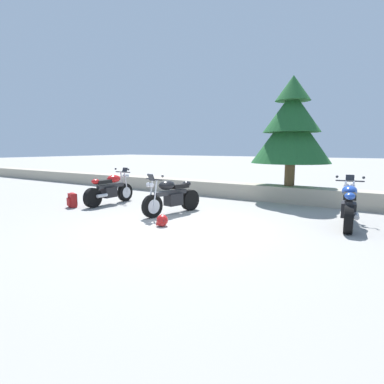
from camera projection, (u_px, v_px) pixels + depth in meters
name	position (u px, v px, depth m)	size (l,w,h in m)	color
ground_plane	(183.00, 226.00, 7.48)	(120.00, 120.00, 0.00)	gray
stone_wall	(258.00, 192.00, 11.43)	(36.00, 0.80, 0.55)	#A89E89
motorcycle_red_near_left	(110.00, 190.00, 10.43)	(0.67, 2.06, 1.18)	black
motorcycle_black_centre	(171.00, 197.00, 8.86)	(0.74, 2.05, 1.18)	black
motorcycle_blue_far_right	(349.00, 206.00, 7.46)	(0.71, 2.06, 1.18)	black
rider_backpack	(72.00, 200.00, 9.88)	(0.34, 0.32, 0.47)	#A31E1E
rider_helmet	(162.00, 220.00, 7.50)	(0.28, 0.28, 0.28)	#B21919
pine_tree_far_left	(292.00, 127.00, 10.68)	(2.67, 2.67, 3.71)	brown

